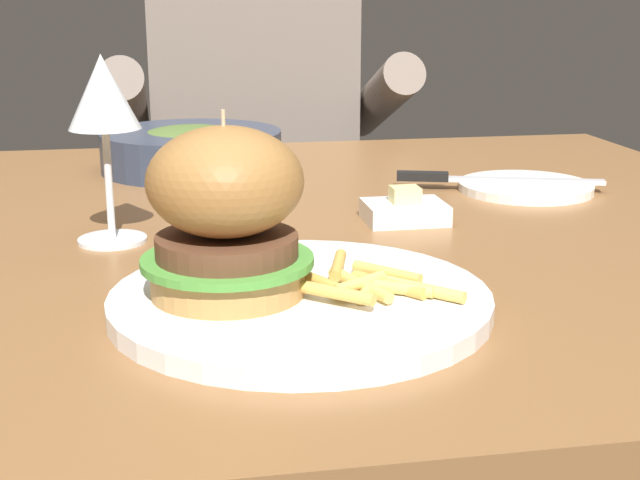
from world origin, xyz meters
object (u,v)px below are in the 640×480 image
at_px(main_plate, 300,301).
at_px(bread_plate, 526,187).
at_px(table_knife, 481,179).
at_px(burger_sandwich, 226,212).
at_px(butter_dish, 405,210).
at_px(wine_glass, 103,102).
at_px(soup_bowl, 192,149).
at_px(diner_person, 254,212).

distance_m(main_plate, bread_plate, 0.47).
height_order(bread_plate, table_knife, table_knife).
relative_size(burger_sandwich, butter_dish, 1.65).
distance_m(table_knife, butter_dish, 0.18).
relative_size(wine_glass, soup_bowl, 0.74).
height_order(wine_glass, soup_bowl, wine_glass).
bearing_deg(soup_bowl, bread_plate, -27.79).
distance_m(wine_glass, butter_dish, 0.31).
bearing_deg(bread_plate, wine_glass, -163.69).
height_order(table_knife, diner_person, diner_person).
bearing_deg(wine_glass, table_knife, 19.97).
xyz_separation_m(table_knife, soup_bowl, (-0.33, 0.18, 0.01)).
bearing_deg(burger_sandwich, butter_dish, 49.54).
bearing_deg(diner_person, wine_glass, -105.01).
bearing_deg(burger_sandwich, wine_glass, 113.98).
bearing_deg(wine_glass, soup_bowl, 75.33).
bearing_deg(butter_dish, diner_person, 95.38).
relative_size(bread_plate, butter_dish, 1.92).
height_order(wine_glass, bread_plate, wine_glass).
height_order(burger_sandwich, table_knife, burger_sandwich).
xyz_separation_m(main_plate, bread_plate, (0.32, 0.35, -0.00)).
height_order(main_plate, table_knife, table_knife).
relative_size(main_plate, burger_sandwich, 2.10).
height_order(main_plate, bread_plate, main_plate).
xyz_separation_m(burger_sandwich, wine_glass, (-0.09, 0.21, 0.05)).
distance_m(main_plate, burger_sandwich, 0.09).
bearing_deg(main_plate, burger_sandwich, 173.42).
bearing_deg(butter_dish, burger_sandwich, -130.46).
bearing_deg(diner_person, table_knife, -72.89).
relative_size(main_plate, bread_plate, 1.81).
distance_m(bread_plate, diner_person, 0.73).
distance_m(table_knife, soup_bowl, 0.37).
distance_m(burger_sandwich, bread_plate, 0.51).
bearing_deg(soup_bowl, butter_dish, -57.23).
height_order(main_plate, butter_dish, butter_dish).
height_order(burger_sandwich, butter_dish, burger_sandwich).
xyz_separation_m(wine_glass, butter_dish, (0.29, 0.02, -0.12)).
bearing_deg(wine_glass, main_plate, -55.90).
bearing_deg(table_knife, bread_plate, -16.49).
distance_m(wine_glass, soup_bowl, 0.36).
xyz_separation_m(butter_dish, soup_bowl, (-0.20, 0.31, 0.02)).
relative_size(table_knife, soup_bowl, 1.00).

